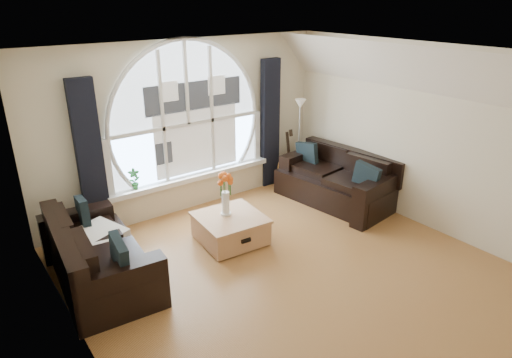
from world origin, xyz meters
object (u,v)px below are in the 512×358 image
object	(u,v)px
coffee_chest	(230,227)
guitar	(286,156)
floor_lamp	(299,143)
sofa_right	(336,180)
sofa_left	(98,253)
vase_flowers	(225,189)
potted_plant	(134,179)

from	to	relation	value
coffee_chest	guitar	size ratio (longest dim) A/B	0.84
floor_lamp	sofa_right	bearing A→B (deg)	-90.65
floor_lamp	guitar	world-z (taller)	floor_lamp
coffee_chest	floor_lamp	size ratio (longest dim) A/B	0.56
sofa_left	guitar	bearing A→B (deg)	20.42
vase_flowers	guitar	bearing A→B (deg)	28.42
coffee_chest	potted_plant	size ratio (longest dim) A/B	2.69
coffee_chest	floor_lamp	xyz separation A→B (m)	(2.20, 1.03, 0.58)
guitar	potted_plant	world-z (taller)	guitar
sofa_left	guitar	xyz separation A→B (m)	(3.87, 1.07, 0.13)
guitar	vase_flowers	bearing A→B (deg)	-143.16
coffee_chest	floor_lamp	world-z (taller)	floor_lamp
vase_flowers	potted_plant	size ratio (longest dim) A/B	2.12
sofa_left	floor_lamp	distance (m)	4.14
potted_plant	guitar	bearing A→B (deg)	-3.32
sofa_left	potted_plant	size ratio (longest dim) A/B	5.69
coffee_chest	vase_flowers	world-z (taller)	vase_flowers
sofa_left	floor_lamp	xyz separation A→B (m)	(4.02, 0.90, 0.40)
sofa_right	floor_lamp	size ratio (longest dim) A/B	1.22
sofa_right	potted_plant	distance (m)	3.29
sofa_left	coffee_chest	world-z (taller)	sofa_left
floor_lamp	potted_plant	distance (m)	3.04
coffee_chest	potted_plant	bearing A→B (deg)	125.53
sofa_right	potted_plant	world-z (taller)	potted_plant
sofa_right	coffee_chest	xyz separation A→B (m)	(-2.18, -0.06, -0.18)
sofa_right	vase_flowers	distance (m)	2.23
sofa_right	floor_lamp	xyz separation A→B (m)	(0.01, 0.97, 0.40)
coffee_chest	floor_lamp	distance (m)	2.49
sofa_left	floor_lamp	world-z (taller)	floor_lamp
coffee_chest	vase_flowers	xyz separation A→B (m)	(-0.01, 0.08, 0.57)
sofa_right	floor_lamp	world-z (taller)	floor_lamp
vase_flowers	guitar	distance (m)	2.36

